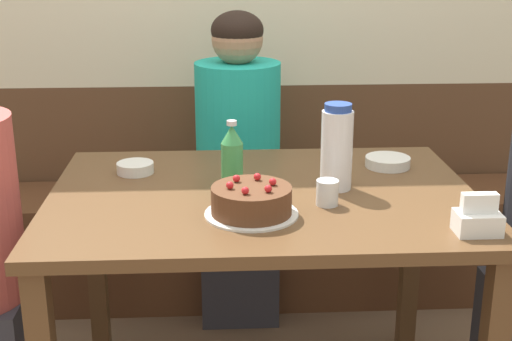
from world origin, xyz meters
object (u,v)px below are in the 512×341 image
at_px(birthday_cake, 251,201).
at_px(glass_water_tall, 327,193).
at_px(water_pitcher, 337,148).
at_px(person_teal_shirt, 238,176).
at_px(bowl_rice_small, 135,168).
at_px(bench_seat, 250,244).
at_px(bowl_soup_white, 388,162).
at_px(soju_bottle, 232,157).
at_px(napkin_holder, 478,219).

bearing_deg(birthday_cake, glass_water_tall, 17.03).
height_order(water_pitcher, person_teal_shirt, person_teal_shirt).
xyz_separation_m(water_pitcher, glass_water_tall, (-0.05, -0.14, -0.09)).
height_order(birthday_cake, water_pitcher, water_pitcher).
height_order(bowl_rice_small, glass_water_tall, glass_water_tall).
relative_size(bench_seat, bowl_soup_white, 16.47).
height_order(birthday_cake, glass_water_tall, birthday_cake).
relative_size(soju_bottle, person_teal_shirt, 0.17).
xyz_separation_m(bench_seat, glass_water_tall, (0.17, -0.94, 0.56)).
distance_m(bowl_soup_white, glass_water_tall, 0.41).
xyz_separation_m(bowl_soup_white, bowl_rice_small, (-0.80, -0.02, 0.00)).
bearing_deg(napkin_holder, person_teal_shirt, 118.57).
bearing_deg(soju_bottle, bench_seat, 83.77).
xyz_separation_m(water_pitcher, soju_bottle, (-0.30, 0.01, -0.03)).
bearing_deg(birthday_cake, person_teal_shirt, 90.53).
bearing_deg(glass_water_tall, bench_seat, 100.25).
xyz_separation_m(birthday_cake, soju_bottle, (-0.05, 0.21, 0.06)).
bearing_deg(bowl_soup_white, napkin_holder, -80.17).
xyz_separation_m(soju_bottle, glass_water_tall, (0.26, -0.15, -0.06)).
bearing_deg(person_teal_shirt, glass_water_tall, 15.13).
height_order(water_pitcher, bowl_rice_small, water_pitcher).
bearing_deg(bowl_soup_white, bench_seat, 124.34).
height_order(napkin_holder, bowl_soup_white, napkin_holder).
relative_size(napkin_holder, bowl_soup_white, 0.77).
height_order(birthday_cake, person_teal_shirt, person_teal_shirt).
distance_m(bench_seat, water_pitcher, 1.06).
xyz_separation_m(bowl_rice_small, person_teal_shirt, (0.34, 0.50, -0.20)).
bearing_deg(soju_bottle, water_pitcher, -2.83).
relative_size(water_pitcher, napkin_holder, 2.31).
relative_size(bowl_soup_white, glass_water_tall, 2.02).
xyz_separation_m(napkin_holder, bowl_rice_small, (-0.90, 0.53, -0.02)).
bearing_deg(bench_seat, soju_bottle, -96.23).
bearing_deg(birthday_cake, soju_bottle, 101.98).
bearing_deg(birthday_cake, water_pitcher, 37.94).
bearing_deg(bowl_rice_small, birthday_cake, -47.56).
bearing_deg(napkin_holder, birthday_cake, 164.44).
bearing_deg(birthday_cake, bench_seat, 87.68).
bearing_deg(water_pitcher, soju_bottle, 177.17).
xyz_separation_m(bowl_rice_small, glass_water_tall, (0.56, -0.31, 0.02)).
height_order(bowl_soup_white, glass_water_tall, glass_water_tall).
xyz_separation_m(water_pitcher, person_teal_shirt, (-0.26, 0.68, -0.31)).
distance_m(water_pitcher, bowl_rice_small, 0.64).
distance_m(bench_seat, napkin_holder, 1.39).
xyz_separation_m(napkin_holder, person_teal_shirt, (-0.56, 1.03, -0.22)).
height_order(water_pitcher, soju_bottle, water_pitcher).
height_order(birthday_cake, bowl_soup_white, birthday_cake).
relative_size(soju_bottle, bowl_soup_white, 1.43).
bearing_deg(person_teal_shirt, water_pitcher, 21.37).
distance_m(water_pitcher, bowl_soup_white, 0.30).
relative_size(birthday_cake, person_teal_shirt, 0.21).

